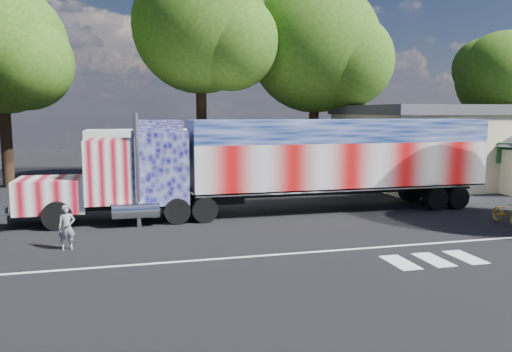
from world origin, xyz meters
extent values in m
plane|color=black|center=(0.00, 0.00, 0.00)|extent=(100.00, 100.00, 0.00)
cube|color=silver|center=(0.00, -3.00, 0.01)|extent=(30.00, 0.15, 0.01)
cube|color=silver|center=(2.80, -4.80, 0.01)|extent=(0.70, 1.60, 0.01)
cube|color=silver|center=(4.00, -4.80, 0.01)|extent=(0.70, 1.60, 0.01)
cube|color=silver|center=(5.20, -4.80, 0.01)|extent=(0.70, 1.60, 0.01)
cube|color=black|center=(-5.32, 3.76, 0.75)|extent=(9.69, 1.08, 0.32)
cube|color=#CD7D86|center=(-8.77, 3.76, 1.29)|extent=(2.80, 2.37, 1.40)
cube|color=silver|center=(-10.22, 3.76, 1.29)|extent=(0.13, 2.05, 1.25)
cube|color=silver|center=(-10.43, 3.76, 0.59)|extent=(0.32, 2.69, 0.39)
cube|color=#CD7D86|center=(-6.40, 3.76, 2.26)|extent=(1.94, 2.69, 2.69)
cube|color=black|center=(-7.31, 3.76, 2.74)|extent=(0.06, 2.26, 0.97)
cube|color=#48498A|center=(-4.24, 3.76, 2.37)|extent=(2.37, 2.69, 3.12)
cube|color=#48498A|center=(-4.24, 3.76, 4.14)|extent=(1.94, 2.58, 0.54)
cylinder|color=silver|center=(-5.21, 5.18, 2.37)|extent=(0.22, 0.22, 4.74)
cylinder|color=silver|center=(-5.21, 2.34, 2.37)|extent=(0.22, 0.22, 4.74)
cylinder|color=silver|center=(-5.32, 5.16, 0.70)|extent=(1.94, 0.71, 0.71)
cylinder|color=silver|center=(-5.32, 2.36, 0.70)|extent=(1.94, 0.71, 0.71)
cylinder|color=black|center=(-8.44, 2.58, 0.59)|extent=(1.18, 0.38, 1.18)
cylinder|color=black|center=(-8.44, 4.95, 0.59)|extent=(1.18, 0.38, 1.18)
cylinder|color=black|center=(-3.60, 2.63, 0.56)|extent=(1.12, 0.59, 1.12)
cylinder|color=black|center=(-3.60, 4.89, 0.56)|extent=(1.12, 0.59, 1.12)
cylinder|color=black|center=(-2.41, 2.63, 0.56)|extent=(1.12, 0.59, 1.12)
cylinder|color=black|center=(-2.41, 4.89, 0.56)|extent=(1.12, 0.59, 1.12)
cube|color=black|center=(4.37, 3.76, 1.02)|extent=(13.99, 1.18, 0.32)
cube|color=#CE7070|center=(4.37, 3.76, 2.26)|extent=(14.42, 2.80, 2.15)
cube|color=#425593|center=(4.37, 3.76, 3.88)|extent=(14.42, 2.80, 1.08)
cube|color=silver|center=(4.37, 3.76, 1.18)|extent=(14.42, 2.80, 0.13)
cube|color=silver|center=(11.60, 3.76, 2.80)|extent=(0.04, 2.69, 3.12)
cylinder|color=black|center=(8.99, 2.63, 0.56)|extent=(1.12, 0.59, 1.12)
cylinder|color=black|center=(8.99, 4.89, 0.56)|extent=(1.12, 0.59, 1.12)
cylinder|color=black|center=(10.18, 2.63, 0.56)|extent=(1.12, 0.59, 1.12)
cylinder|color=black|center=(10.18, 4.89, 0.56)|extent=(1.12, 0.59, 1.12)
cube|color=silver|center=(-1.36, 10.01, 1.89)|extent=(12.99, 2.82, 3.79)
cube|color=black|center=(-1.36, 10.01, 2.60)|extent=(12.56, 2.88, 1.19)
cube|color=black|center=(-1.36, 10.01, 0.49)|extent=(12.99, 2.82, 0.27)
cube|color=black|center=(-7.85, 10.01, 2.06)|extent=(0.06, 2.49, 1.52)
cylinder|color=black|center=(-6.23, 8.65, 0.54)|extent=(1.08, 0.32, 1.08)
cylinder|color=black|center=(-6.23, 11.36, 0.54)|extent=(1.08, 0.32, 1.08)
cylinder|color=black|center=(1.89, 8.65, 0.54)|extent=(1.08, 0.32, 1.08)
cylinder|color=black|center=(1.89, 11.36, 0.54)|extent=(1.08, 0.32, 1.08)
cylinder|color=black|center=(2.87, 8.65, 0.54)|extent=(1.08, 0.32, 1.08)
cylinder|color=black|center=(2.87, 11.36, 0.54)|extent=(1.08, 0.32, 1.08)
cube|color=beige|center=(20.00, 11.00, 2.30)|extent=(22.00, 10.00, 4.60)
cube|color=#46464B|center=(20.00, 11.00, 4.90)|extent=(22.40, 10.40, 0.60)
cube|color=#1E5926|center=(12.00, 5.96, 2.40)|extent=(1.60, 0.08, 1.20)
cube|color=#1E5926|center=(16.00, 5.96, 2.40)|extent=(1.60, 0.08, 1.20)
imported|color=slate|center=(-7.70, -0.59, 0.79)|extent=(0.63, 0.47, 1.58)
imported|color=gold|center=(10.07, -0.96, 0.49)|extent=(0.83, 1.92, 0.98)
cylinder|color=black|center=(-13.07, 15.74, 3.47)|extent=(0.70, 0.70, 6.94)
sphere|color=#345D15|center=(-13.07, 15.74, 8.68)|extent=(8.09, 8.09, 8.09)
sphere|color=#345D15|center=(-11.45, 14.53, 7.68)|extent=(5.66, 5.66, 5.66)
cylinder|color=black|center=(-0.76, 15.11, 4.17)|extent=(0.70, 0.70, 8.34)
sphere|color=#345D15|center=(-0.76, 15.11, 10.43)|extent=(8.93, 8.93, 8.93)
sphere|color=#345D15|center=(1.03, 13.77, 9.24)|extent=(6.25, 6.25, 6.25)
sphere|color=#345D15|center=(-2.09, 16.45, 11.62)|extent=(5.80, 5.80, 5.80)
cylinder|color=black|center=(7.38, 15.32, 3.73)|extent=(0.70, 0.70, 7.46)
sphere|color=#345D15|center=(7.38, 15.32, 9.32)|extent=(9.23, 9.23, 9.23)
sphere|color=#345D15|center=(9.23, 13.94, 8.26)|extent=(6.46, 6.46, 6.46)
sphere|color=#345D15|center=(6.00, 16.71, 10.39)|extent=(6.00, 6.00, 6.00)
cylinder|color=black|center=(26.71, 19.50, 3.11)|extent=(0.70, 0.70, 6.23)
sphere|color=#345D15|center=(26.71, 19.50, 7.78)|extent=(8.13, 8.13, 8.13)
sphere|color=#345D15|center=(25.49, 20.72, 8.67)|extent=(5.28, 5.28, 5.28)
camera|label=1|loc=(-5.44, -18.65, 4.79)|focal=35.00mm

